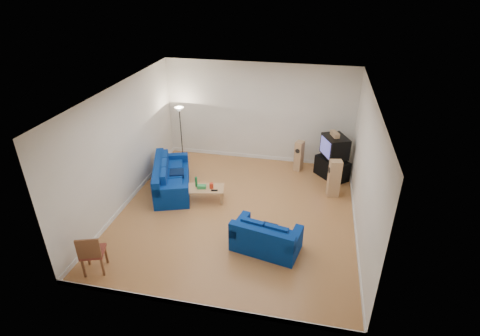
% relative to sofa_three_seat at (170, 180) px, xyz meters
% --- Properties ---
extents(room, '(6.01, 6.51, 3.21)m').
position_rel_sofa_three_seat_xyz_m(room, '(2.11, -0.72, 1.23)').
color(room, brown).
rests_on(room, ground).
extents(sofa_three_seat, '(1.60, 2.35, 0.84)m').
position_rel_sofa_three_seat_xyz_m(sofa_three_seat, '(0.00, 0.00, 0.00)').
color(sofa_three_seat, navy).
rests_on(sofa_three_seat, ground).
extents(sofa_loveseat, '(1.63, 1.12, 0.74)m').
position_rel_sofa_three_seat_xyz_m(sofa_loveseat, '(3.06, -2.04, -0.03)').
color(sofa_loveseat, navy).
rests_on(sofa_loveseat, ground).
extents(coffee_table, '(1.18, 0.75, 0.40)m').
position_rel_sofa_three_seat_xyz_m(coffee_table, '(1.11, -0.36, 0.03)').
color(coffee_table, tan).
rests_on(coffee_table, ground).
extents(bottle, '(0.08, 0.08, 0.29)m').
position_rel_sofa_three_seat_xyz_m(bottle, '(0.90, -0.31, 0.23)').
color(bottle, '#197233').
rests_on(bottle, coffee_table).
extents(tissue_box, '(0.25, 0.17, 0.09)m').
position_rel_sofa_three_seat_xyz_m(tissue_box, '(1.07, -0.38, 0.13)').
color(tissue_box, green).
rests_on(tissue_box, coffee_table).
extents(red_canister, '(0.14, 0.14, 0.15)m').
position_rel_sofa_three_seat_xyz_m(red_canister, '(1.32, -0.32, 0.16)').
color(red_canister, red).
rests_on(red_canister, coffee_table).
extents(remote, '(0.19, 0.10, 0.02)m').
position_rel_sofa_three_seat_xyz_m(remote, '(1.44, -0.43, 0.10)').
color(remote, black).
rests_on(remote, coffee_table).
extents(tv_stand, '(1.08, 1.11, 0.61)m').
position_rel_sofa_three_seat_xyz_m(tv_stand, '(4.53, 1.71, -0.01)').
color(tv_stand, black).
rests_on(tv_stand, ground).
extents(av_receiver, '(0.52, 0.49, 0.10)m').
position_rel_sofa_three_seat_xyz_m(av_receiver, '(4.57, 1.72, 0.35)').
color(av_receiver, black).
rests_on(av_receiver, tv_stand).
extents(television, '(0.86, 0.97, 0.62)m').
position_rel_sofa_three_seat_xyz_m(television, '(4.53, 1.75, 0.71)').
color(television, black).
rests_on(television, av_receiver).
extents(centre_speaker, '(0.28, 0.41, 0.13)m').
position_rel_sofa_three_seat_xyz_m(centre_speaker, '(4.50, 1.77, 1.08)').
color(centre_speaker, tan).
rests_on(centre_speaker, television).
extents(speaker_left, '(0.31, 0.34, 0.97)m').
position_rel_sofa_three_seat_xyz_m(speaker_left, '(3.51, 1.98, 0.17)').
color(speaker_left, tan).
rests_on(speaker_left, ground).
extents(speaker_right, '(0.37, 0.31, 1.09)m').
position_rel_sofa_three_seat_xyz_m(speaker_right, '(4.56, 0.65, 0.23)').
color(speaker_right, tan).
rests_on(speaker_right, ground).
extents(floor_lamp, '(0.31, 0.31, 1.80)m').
position_rel_sofa_three_seat_xyz_m(floor_lamp, '(-0.34, 1.98, 1.17)').
color(floor_lamp, black).
rests_on(floor_lamp, ground).
extents(dining_chair, '(0.58, 0.58, 0.96)m').
position_rel_sofa_three_seat_xyz_m(dining_chair, '(-0.31, -3.49, 0.23)').
color(dining_chair, brown).
rests_on(dining_chair, ground).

